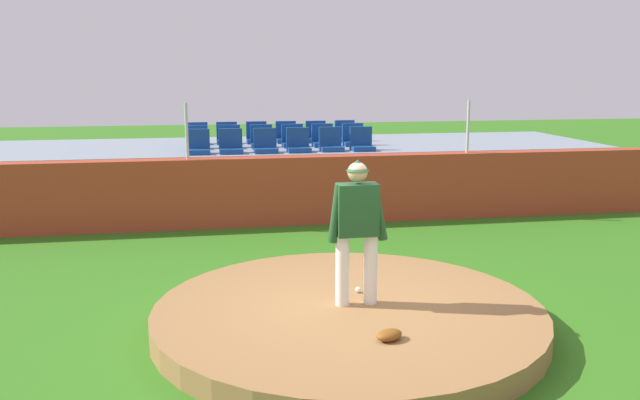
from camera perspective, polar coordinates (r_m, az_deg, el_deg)
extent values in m
plane|color=#317019|center=(7.98, 2.44, -10.89)|extent=(60.00, 60.00, 0.00)
cylinder|color=olive|center=(7.93, 2.45, -10.00)|extent=(4.60, 4.60, 0.27)
cylinder|color=white|center=(7.77, 1.94, -6.12)|extent=(0.16, 0.16, 0.84)
cylinder|color=white|center=(7.85, 4.38, -5.97)|extent=(0.16, 0.16, 0.84)
cube|color=#1E4723|center=(7.62, 3.23, -0.84)|extent=(0.48, 0.25, 0.61)
cylinder|color=#1E4723|center=(7.57, 1.38, -1.18)|extent=(0.19, 0.11, 0.69)
cylinder|color=#1E4723|center=(7.69, 5.04, -1.02)|extent=(0.24, 0.11, 0.69)
sphere|color=tan|center=(7.54, 3.26, 2.42)|extent=(0.23, 0.23, 0.23)
cone|color=#1E4723|center=(7.53, 3.27, 3.03)|extent=(0.27, 0.27, 0.13)
sphere|color=white|center=(8.31, 3.31, -7.75)|extent=(0.07, 0.07, 0.07)
ellipsoid|color=brown|center=(6.95, 6.00, -11.52)|extent=(0.36, 0.31, 0.11)
cube|color=#A73C24|center=(12.95, -2.74, 0.83)|extent=(15.29, 0.40, 1.34)
cylinder|color=silver|center=(12.68, -11.44, 5.85)|extent=(0.06, 0.06, 1.05)
cylinder|color=silver|center=(13.74, 12.67, 6.20)|extent=(0.06, 0.06, 1.05)
cube|color=gray|center=(15.44, -3.96, 2.42)|extent=(15.09, 3.92, 1.30)
cube|color=navy|center=(13.76, -10.47, 4.12)|extent=(0.48, 0.44, 0.10)
cube|color=navy|center=(13.92, -10.50, 5.23)|extent=(0.48, 0.08, 0.40)
cube|color=navy|center=(13.78, -7.67, 4.22)|extent=(0.48, 0.44, 0.10)
cube|color=navy|center=(13.93, -7.73, 5.33)|extent=(0.48, 0.08, 0.40)
cube|color=navy|center=(13.80, -4.70, 4.29)|extent=(0.48, 0.44, 0.10)
cube|color=navy|center=(13.95, -4.79, 5.40)|extent=(0.48, 0.08, 0.40)
cube|color=navy|center=(13.88, -1.83, 4.36)|extent=(0.48, 0.44, 0.10)
cube|color=navy|center=(14.03, -1.95, 5.46)|extent=(0.48, 0.08, 0.40)
cube|color=navy|center=(14.05, 1.01, 4.45)|extent=(0.48, 0.44, 0.10)
cube|color=navy|center=(14.20, 0.87, 5.54)|extent=(0.48, 0.08, 0.40)
cube|color=navy|center=(14.15, 3.70, 4.47)|extent=(0.48, 0.44, 0.10)
cube|color=navy|center=(14.29, 3.54, 5.55)|extent=(0.48, 0.08, 0.40)
cube|color=navy|center=(14.67, -10.57, 4.55)|extent=(0.48, 0.44, 0.10)
cube|color=navy|center=(14.82, -10.60, 5.59)|extent=(0.48, 0.08, 0.40)
cube|color=navy|center=(14.69, -7.79, 4.64)|extent=(0.48, 0.44, 0.10)
cube|color=navy|center=(14.84, -7.84, 5.68)|extent=(0.48, 0.08, 0.40)
cube|color=navy|center=(14.72, -5.02, 4.72)|extent=(0.48, 0.44, 0.10)
cube|color=navy|center=(14.87, -5.10, 5.75)|extent=(0.48, 0.08, 0.40)
cube|color=navy|center=(14.80, -2.31, 4.79)|extent=(0.48, 0.44, 0.10)
cube|color=navy|center=(14.95, -2.41, 5.81)|extent=(0.48, 0.08, 0.40)
cube|color=navy|center=(14.88, 0.30, 4.83)|extent=(0.48, 0.44, 0.10)
cube|color=navy|center=(15.03, 0.18, 5.85)|extent=(0.48, 0.08, 0.40)
cube|color=navy|center=(15.05, 2.97, 4.89)|extent=(0.48, 0.44, 0.10)
cube|color=navy|center=(15.20, 2.82, 5.90)|extent=(0.48, 0.08, 0.40)
cube|color=navy|center=(15.56, -10.53, 4.92)|extent=(0.48, 0.44, 0.10)
cube|color=navy|center=(15.71, -10.56, 5.90)|extent=(0.48, 0.08, 0.40)
cube|color=navy|center=(15.56, -8.01, 5.00)|extent=(0.48, 0.44, 0.10)
cube|color=navy|center=(15.72, -8.06, 5.98)|extent=(0.48, 0.08, 0.40)
cube|color=navy|center=(15.63, -5.45, 5.08)|extent=(0.48, 0.44, 0.10)
cube|color=navy|center=(15.78, -5.52, 6.06)|extent=(0.48, 0.08, 0.40)
cube|color=navy|center=(15.67, -2.89, 5.14)|extent=(0.48, 0.44, 0.10)
cube|color=navy|center=(15.83, -2.98, 6.11)|extent=(0.48, 0.08, 0.40)
cube|color=navy|center=(15.75, -0.28, 5.18)|extent=(0.48, 0.44, 0.10)
cube|color=navy|center=(15.90, -0.39, 6.15)|extent=(0.48, 0.08, 0.40)
cube|color=navy|center=(15.93, 2.26, 5.24)|extent=(0.48, 0.44, 0.10)
cube|color=navy|center=(16.09, 2.13, 6.20)|extent=(0.48, 0.08, 0.40)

